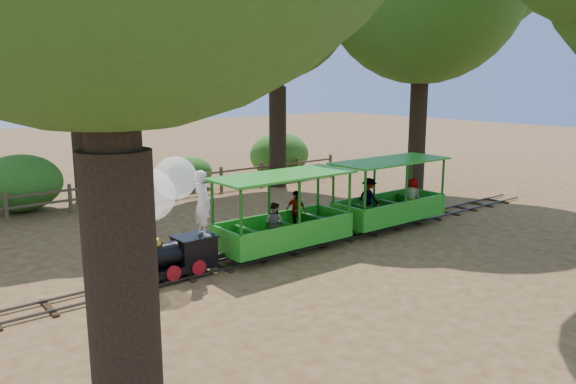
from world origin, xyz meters
TOP-DOWN VIEW (x-y plane):
  - ground at (0.00, 0.00)m, footprint 90.00×90.00m
  - track at (0.00, 0.00)m, footprint 22.00×1.00m
  - locomotive at (-3.50, 0.06)m, footprint 2.48×1.16m
  - carriage_front at (-0.04, 0.02)m, footprint 3.84×1.57m
  - carriage_rear at (3.98, 0.02)m, footprint 3.84×1.57m
  - fence at (0.00, 8.00)m, footprint 18.10×0.10m
  - shrub_mid_w at (-4.23, 9.30)m, footprint 2.85×2.19m
  - shrub_mid_e at (2.30, 9.30)m, footprint 1.92×1.48m
  - shrub_east at (6.98, 9.30)m, footprint 2.96×2.28m

SIDE VIEW (x-z plane):
  - ground at x=0.00m, z-range 0.00..0.00m
  - track at x=0.00m, z-range 0.02..0.12m
  - fence at x=0.00m, z-range 0.08..1.08m
  - shrub_mid_e at x=2.30m, z-range 0.00..1.33m
  - carriage_front at x=-0.04m, z-range -0.21..1.79m
  - carriage_rear at x=3.98m, z-range -0.19..1.81m
  - shrub_mid_w at x=-4.23m, z-range 0.00..1.97m
  - shrub_east at x=6.98m, z-range 0.00..2.05m
  - locomotive at x=-3.50m, z-range 0.18..3.03m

